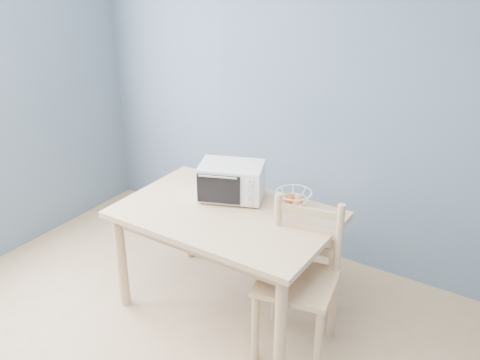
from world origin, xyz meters
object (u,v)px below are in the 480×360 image
Objects in this scene: dining_table at (226,226)px; dining_chair at (299,281)px; toaster_oven at (229,181)px; fruit_basket at (294,199)px.

dining_chair is at bearing -6.96° from dining_table.
dining_table is at bearing -83.52° from toaster_oven.
toaster_oven reaches higher than dining_table.
toaster_oven is at bearing -163.49° from fruit_basket.
fruit_basket is at bearing 111.70° from dining_chair.
toaster_oven is 0.83m from dining_chair.
toaster_oven is 0.46m from fruit_basket.
toaster_oven is at bearing 148.51° from dining_chair.
dining_table is 2.80× the size of toaster_oven.
fruit_basket reaches higher than dining_table.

